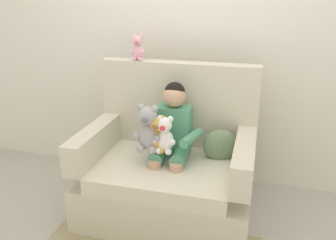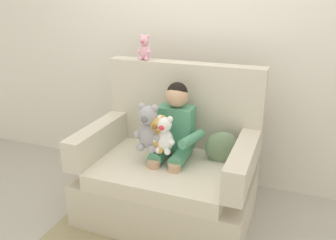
{
  "view_description": "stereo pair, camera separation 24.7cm",
  "coord_description": "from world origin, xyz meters",
  "px_view_note": "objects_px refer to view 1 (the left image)",
  "views": [
    {
      "loc": [
        0.62,
        -2.29,
        1.68
      ],
      "look_at": [
        0.02,
        -0.05,
        0.82
      ],
      "focal_mm": 37.31,
      "sensor_mm": 36.0,
      "label": 1
    },
    {
      "loc": [
        0.86,
        -2.21,
        1.68
      ],
      "look_at": [
        0.02,
        -0.05,
        0.82
      ],
      "focal_mm": 37.31,
      "sensor_mm": 36.0,
      "label": 2
    }
  ],
  "objects_px": {
    "seated_child": "(172,132)",
    "plush_pink_on_backrest": "(138,49)",
    "plush_white": "(165,135)",
    "plush_grey": "(148,129)",
    "plush_honey": "(158,134)",
    "throw_pillow": "(220,146)",
    "armchair": "(169,171)"
  },
  "relations": [
    {
      "from": "seated_child",
      "to": "plush_pink_on_backrest",
      "type": "relative_size",
      "value": 4.06
    },
    {
      "from": "plush_white",
      "to": "plush_pink_on_backrest",
      "type": "bearing_deg",
      "value": 124.99
    },
    {
      "from": "plush_grey",
      "to": "plush_pink_on_backrest",
      "type": "relative_size",
      "value": 1.73
    },
    {
      "from": "plush_white",
      "to": "plush_pink_on_backrest",
      "type": "relative_size",
      "value": 1.38
    },
    {
      "from": "plush_honey",
      "to": "plush_pink_on_backrest",
      "type": "bearing_deg",
      "value": 122.97
    },
    {
      "from": "throw_pillow",
      "to": "plush_white",
      "type": "bearing_deg",
      "value": -148.21
    },
    {
      "from": "plush_white",
      "to": "plush_grey",
      "type": "bearing_deg",
      "value": 176.56
    },
    {
      "from": "armchair",
      "to": "plush_white",
      "type": "xyz_separation_m",
      "value": [
        0.0,
        -0.13,
        0.35
      ]
    },
    {
      "from": "plush_white",
      "to": "plush_pink_on_backrest",
      "type": "xyz_separation_m",
      "value": [
        -0.34,
        0.43,
        0.54
      ]
    },
    {
      "from": "seated_child",
      "to": "throw_pillow",
      "type": "bearing_deg",
      "value": 20.7
    },
    {
      "from": "plush_pink_on_backrest",
      "to": "armchair",
      "type": "bearing_deg",
      "value": -48.2
    },
    {
      "from": "plush_pink_on_backrest",
      "to": "plush_grey",
      "type": "bearing_deg",
      "value": -69.67
    },
    {
      "from": "armchair",
      "to": "plush_honey",
      "type": "xyz_separation_m",
      "value": [
        -0.05,
        -0.12,
        0.35
      ]
    },
    {
      "from": "plush_white",
      "to": "plush_pink_on_backrest",
      "type": "height_order",
      "value": "plush_pink_on_backrest"
    },
    {
      "from": "throw_pillow",
      "to": "plush_grey",
      "type": "bearing_deg",
      "value": -155.14
    },
    {
      "from": "armchair",
      "to": "plush_honey",
      "type": "distance_m",
      "value": 0.38
    },
    {
      "from": "seated_child",
      "to": "plush_honey",
      "type": "height_order",
      "value": "seated_child"
    },
    {
      "from": "armchair",
      "to": "plush_white",
      "type": "distance_m",
      "value": 0.37
    },
    {
      "from": "plush_grey",
      "to": "plush_white",
      "type": "distance_m",
      "value": 0.13
    },
    {
      "from": "plush_pink_on_backrest",
      "to": "plush_honey",
      "type": "bearing_deg",
      "value": -62.55
    },
    {
      "from": "plush_honey",
      "to": "throw_pillow",
      "type": "xyz_separation_m",
      "value": [
        0.43,
        0.23,
        -0.14
      ]
    },
    {
      "from": "plush_pink_on_backrest",
      "to": "seated_child",
      "type": "bearing_deg",
      "value": -45.62
    },
    {
      "from": "plush_pink_on_backrest",
      "to": "throw_pillow",
      "type": "relative_size",
      "value": 0.78
    },
    {
      "from": "seated_child",
      "to": "plush_pink_on_backrest",
      "type": "xyz_separation_m",
      "value": [
        -0.36,
        0.29,
        0.57
      ]
    },
    {
      "from": "seated_child",
      "to": "throw_pillow",
      "type": "relative_size",
      "value": 3.17
    },
    {
      "from": "armchair",
      "to": "plush_honey",
      "type": "bearing_deg",
      "value": -113.8
    },
    {
      "from": "plush_honey",
      "to": "plush_white",
      "type": "bearing_deg",
      "value": -4.3
    },
    {
      "from": "seated_child",
      "to": "plush_white",
      "type": "relative_size",
      "value": 2.95
    },
    {
      "from": "armchair",
      "to": "plush_grey",
      "type": "xyz_separation_m",
      "value": [
        -0.12,
        -0.13,
        0.38
      ]
    },
    {
      "from": "armchair",
      "to": "throw_pillow",
      "type": "distance_m",
      "value": 0.45
    },
    {
      "from": "plush_honey",
      "to": "seated_child",
      "type": "bearing_deg",
      "value": 60.16
    },
    {
      "from": "seated_child",
      "to": "plush_honey",
      "type": "bearing_deg",
      "value": -113.34
    }
  ]
}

